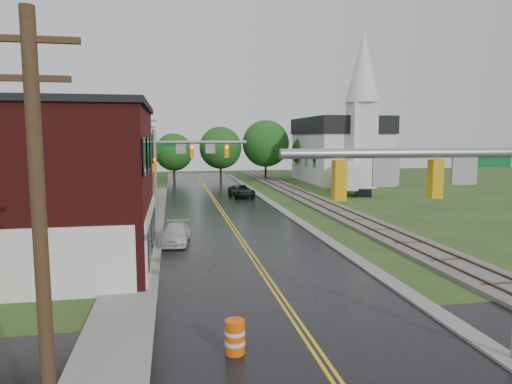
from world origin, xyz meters
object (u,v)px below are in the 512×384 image
object	(u,v)px
utility_pole_a	(40,237)
semi_trailer	(350,175)
tree_left_e	(132,152)
pickup_white	(175,234)
construction_barrel	(235,337)
tree_left_b	(6,148)
traffic_signal_far	(182,158)
church	(342,142)
tree_left_c	(77,158)
traffic_signal_near	(459,198)
utility_pole_b	(134,166)
brick_building	(3,187)
utility_pole_c	(149,154)
suv_dark	(242,191)

from	to	relation	value
utility_pole_a	semi_trailer	size ratio (longest dim) A/B	0.82
tree_left_e	pickup_white	world-z (taller)	tree_left_e
pickup_white	construction_barrel	world-z (taller)	pickup_white
tree_left_b	traffic_signal_far	bearing A→B (deg)	-18.81
tree_left_e	semi_trailer	size ratio (longest dim) A/B	0.75
tree_left_e	semi_trailer	world-z (taller)	tree_left_e
semi_trailer	traffic_signal_far	bearing A→B (deg)	-142.96
tree_left_e	semi_trailer	bearing A→B (deg)	-8.31
church	tree_left_c	world-z (taller)	church
traffic_signal_near	utility_pole_b	bearing A→B (deg)	117.19
semi_trailer	construction_barrel	xyz separation A→B (m)	(-19.14, -38.17, -1.59)
brick_building	tree_left_c	world-z (taller)	brick_building
tree_left_b	tree_left_e	size ratio (longest dim) A/B	1.19
semi_trailer	church	bearing A→B (deg)	73.81
utility_pole_c	construction_barrel	distance (m)	40.45
traffic_signal_far	utility_pole_b	distance (m)	6.01
tree_left_c	semi_trailer	bearing A→B (deg)	4.27
utility_pole_b	brick_building	bearing A→B (deg)	-129.07
traffic_signal_far	tree_left_b	size ratio (longest dim) A/B	0.76
utility_pole_a	semi_trailer	bearing A→B (deg)	60.93
construction_barrel	utility_pole_b	bearing A→B (deg)	103.44
traffic_signal_far	utility_pole_b	bearing A→B (deg)	-123.68
suv_dark	church	bearing A→B (deg)	33.04
semi_trailer	tree_left_c	bearing A→B (deg)	-175.73
tree_left_c	construction_barrel	distance (m)	37.86
traffic_signal_far	church	bearing A→B (deg)	48.73
utility_pole_b	tree_left_c	world-z (taller)	utility_pole_b
suv_dark	construction_barrel	bearing A→B (deg)	-104.87
tree_left_c	semi_trailer	world-z (taller)	tree_left_c
utility_pole_b	tree_left_e	distance (m)	23.99
traffic_signal_far	semi_trailer	size ratio (longest dim) A/B	0.67
utility_pole_a	construction_barrel	xyz separation A→B (m)	(4.30, 4.00, -4.18)
traffic_signal_far	construction_barrel	bearing A→B (deg)	-87.59
traffic_signal_far	utility_pole_b	size ratio (longest dim) A/B	0.82
traffic_signal_near	utility_pole_c	xyz separation A→B (m)	(-10.27, 42.00, -0.25)
traffic_signal_near	suv_dark	xyz separation A→B (m)	(-0.27, 38.15, -4.30)
brick_building	utility_pole_a	world-z (taller)	utility_pole_a
traffic_signal_near	tree_left_c	distance (m)	41.67
traffic_signal_far	tree_left_e	world-z (taller)	tree_left_e
tree_left_c	traffic_signal_far	bearing A→B (deg)	-51.18
utility_pole_b	semi_trailer	xyz separation A→B (m)	(23.44, 20.17, -2.59)
utility_pole_c	utility_pole_a	bearing A→B (deg)	-90.00
brick_building	tree_left_b	world-z (taller)	tree_left_b
church	suv_dark	distance (m)	22.22
brick_building	suv_dark	xyz separation A→B (m)	(15.68, 25.15, -3.49)
suv_dark	semi_trailer	xyz separation A→B (m)	(13.44, 2.02, 1.46)
brick_building	tree_left_e	world-z (taller)	brick_building
traffic_signal_near	utility_pole_a	xyz separation A→B (m)	(-10.27, -2.00, -0.25)
traffic_signal_far	utility_pole_a	xyz separation A→B (m)	(-3.33, -27.00, -0.25)
brick_building	utility_pole_c	xyz separation A→B (m)	(5.68, 29.00, 0.57)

